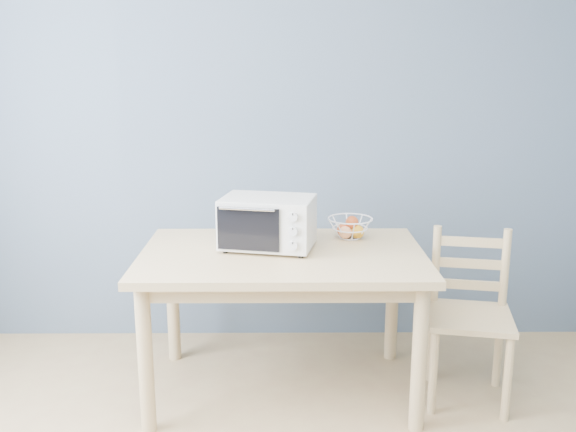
{
  "coord_description": "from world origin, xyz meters",
  "views": [
    {
      "loc": [
        0.12,
        -1.5,
        1.67
      ],
      "look_at": [
        0.15,
        1.54,
        0.93
      ],
      "focal_mm": 40.0,
      "sensor_mm": 36.0,
      "label": 1
    }
  ],
  "objects_px": {
    "dining_table": "(283,271)",
    "dining_chair": "(469,318)",
    "fruit_basket": "(350,228)",
    "toaster_oven": "(264,222)"
  },
  "relations": [
    {
      "from": "dining_table",
      "to": "dining_chair",
      "type": "xyz_separation_m",
      "value": [
        0.93,
        -0.06,
        -0.23
      ]
    },
    {
      "from": "dining_table",
      "to": "fruit_basket",
      "type": "relative_size",
      "value": 5.41
    },
    {
      "from": "toaster_oven",
      "to": "dining_chair",
      "type": "bearing_deg",
      "value": 5.48
    },
    {
      "from": "dining_chair",
      "to": "dining_table",
      "type": "bearing_deg",
      "value": -172.36
    },
    {
      "from": "dining_table",
      "to": "fruit_basket",
      "type": "height_order",
      "value": "fruit_basket"
    },
    {
      "from": "fruit_basket",
      "to": "dining_table",
      "type": "bearing_deg",
      "value": -145.59
    },
    {
      "from": "toaster_oven",
      "to": "fruit_basket",
      "type": "distance_m",
      "value": 0.49
    },
    {
      "from": "dining_chair",
      "to": "fruit_basket",
      "type": "bearing_deg",
      "value": 163.43
    },
    {
      "from": "toaster_oven",
      "to": "fruit_basket",
      "type": "height_order",
      "value": "toaster_oven"
    },
    {
      "from": "toaster_oven",
      "to": "dining_table",
      "type": "bearing_deg",
      "value": -21.81
    }
  ]
}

